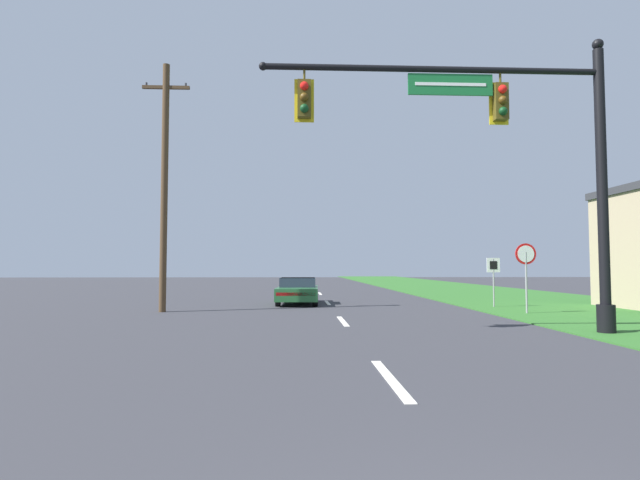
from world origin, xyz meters
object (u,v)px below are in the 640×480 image
(route_sign_post, at_px, (493,271))
(car_ahead, at_px, (298,291))
(utility_pole_near, at_px, (164,182))
(signal_mast, at_px, (518,153))
(stop_sign, at_px, (526,262))

(route_sign_post, bearing_deg, car_ahead, 162.73)
(utility_pole_near, bearing_deg, signal_mast, -32.26)
(car_ahead, xyz_separation_m, utility_pole_near, (-5.11, -3.90, 4.31))
(car_ahead, relative_size, route_sign_post, 2.15)
(route_sign_post, distance_m, utility_pole_near, 13.75)
(route_sign_post, bearing_deg, stop_sign, -88.81)
(car_ahead, relative_size, stop_sign, 1.75)
(signal_mast, distance_m, route_sign_post, 9.06)
(signal_mast, relative_size, route_sign_post, 4.44)
(car_ahead, distance_m, utility_pole_near, 7.74)
(signal_mast, distance_m, stop_sign, 6.49)
(stop_sign, distance_m, route_sign_post, 2.88)
(signal_mast, xyz_separation_m, car_ahead, (-5.62, 10.67, -4.01))
(signal_mast, height_order, car_ahead, signal_mast)
(signal_mast, xyz_separation_m, route_sign_post, (2.54, 8.13, -3.08))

